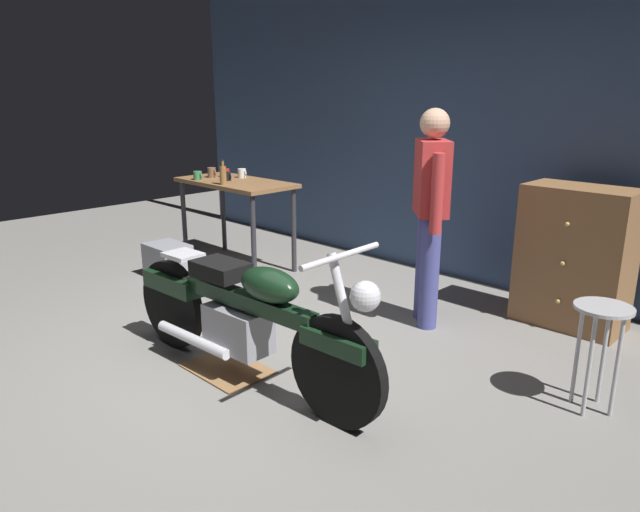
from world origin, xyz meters
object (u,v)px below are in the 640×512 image
shop_stool (601,330)px  mug_green_speckled (198,176)px  wooden_dresser (575,257)px  motorcycle (244,315)px  mug_white_ceramic (242,173)px  bottle (223,175)px  mug_brown_stoneware (212,173)px  mug_black_matte (227,176)px  storage_bin (168,261)px  mug_red_diner (225,173)px  person_standing (430,209)px

shop_stool → mug_green_speckled: size_ratio=5.37×
wooden_dresser → motorcycle: bearing=-114.4°
shop_stool → mug_white_ceramic: 3.95m
bottle → mug_brown_stoneware: bearing=157.1°
wooden_dresser → mug_black_matte: wooden_dresser is taller
shop_stool → bottle: (-3.66, 0.12, 0.50)m
mug_green_speckled → bottle: bottle is taller
motorcycle → storage_bin: size_ratio=4.98×
mug_brown_stoneware → mug_white_ceramic: bearing=42.1°
mug_brown_stoneware → mug_red_diner: size_ratio=1.02×
mug_brown_stoneware → mug_red_diner: mug_brown_stoneware is taller
shop_stool → motorcycle: bearing=-145.0°
motorcycle → bottle: bearing=143.6°
motorcycle → mug_green_speckled: (-2.40, 1.31, 0.49)m
person_standing → mug_brown_stoneware: (-2.67, -0.11, 0.03)m
shop_stool → storage_bin: (-3.93, -0.40, -0.33)m
motorcycle → wooden_dresser: bearing=63.0°
mug_brown_stoneware → mug_black_matte: (0.28, -0.01, -0.01)m
bottle → person_standing: bearing=8.0°
mug_brown_stoneware → mug_red_diner: bearing=58.0°
bottle → shop_stool: bearing=-1.8°
mug_green_speckled → bottle: (0.44, -0.00, 0.05)m
shop_stool → mug_brown_stoneware: (-4.13, 0.32, 0.45)m
mug_black_matte → mug_red_diner: size_ratio=0.98×
mug_green_speckled → motorcycle: bearing=-28.7°
storage_bin → mug_green_speckled: 0.95m
mug_brown_stoneware → bottle: size_ratio=0.51×
mug_brown_stoneware → mug_black_matte: bearing=-3.0°
mug_red_diner → bottle: bottle is taller
storage_bin → mug_red_diner: (-0.12, 0.83, 0.77)m
wooden_dresser → mug_brown_stoneware: bearing=-166.0°
wooden_dresser → bottle: bottle is taller
mug_brown_stoneware → mug_black_matte: 0.29m
storage_bin → mug_black_matte: 1.04m
person_standing → mug_white_ceramic: size_ratio=14.05×
mug_green_speckled → bottle: 0.45m
motorcycle → bottle: size_ratio=9.09×
shop_stool → mug_black_matte: (-3.85, 0.30, 0.44)m
wooden_dresser → mug_brown_stoneware: 3.64m
person_standing → wooden_dresser: size_ratio=1.52×
person_standing → mug_green_speckled: (-2.65, -0.30, 0.02)m
motorcycle → bottle: 2.41m
motorcycle → shop_stool: motorcycle is taller
mug_green_speckled → mug_red_diner: size_ratio=0.99×
bottle → motorcycle: bearing=-33.8°
shop_stool → storage_bin: size_ratio=1.45×
shop_stool → bottle: bearing=178.2°
mug_green_speckled → mug_brown_stoneware: bearing=98.6°
bottle → mug_black_matte: bearing=135.5°
person_standing → mug_green_speckled: bearing=52.7°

